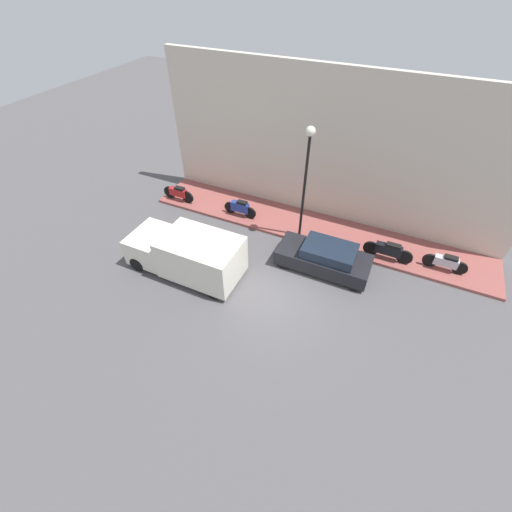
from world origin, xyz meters
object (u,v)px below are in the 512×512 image
at_px(parked_car, 325,258).
at_px(scooter_silver, 446,262).
at_px(motorcycle_black, 388,250).
at_px(motorcycle_red, 178,193).
at_px(delivery_van, 186,253).
at_px(motorcycle_blue, 240,208).
at_px(streetlamp, 307,164).

bearing_deg(parked_car, scooter_silver, -67.68).
height_order(parked_car, motorcycle_black, parked_car).
xyz_separation_m(parked_car, motorcycle_red, (1.67, 8.63, -0.02)).
distance_m(motorcycle_black, scooter_silver, 2.35).
xyz_separation_m(parked_car, motorcycle_black, (1.63, -2.40, 0.00)).
relative_size(delivery_van, motorcycle_red, 2.69).
bearing_deg(motorcycle_blue, motorcycle_red, 92.19).
distance_m(motorcycle_red, scooter_silver, 13.37).
relative_size(motorcycle_blue, streetlamp, 0.33).
xyz_separation_m(motorcycle_red, motorcycle_black, (-0.04, -11.03, 0.02)).
xyz_separation_m(motorcycle_blue, streetlamp, (-0.21, -3.29, 3.23)).
relative_size(delivery_van, motorcycle_black, 2.32).
relative_size(parked_car, scooter_silver, 2.22).
distance_m(delivery_van, motorcycle_red, 5.43).
bearing_deg(parked_car, delivery_van, 116.03).
bearing_deg(motorcycle_blue, motorcycle_black, -91.38).
bearing_deg(motorcycle_red, streetlamp, -90.60).
height_order(motorcycle_red, streetlamp, streetlamp).
bearing_deg(motorcycle_red, parked_car, -100.95).
height_order(delivery_van, scooter_silver, delivery_van).
height_order(motorcycle_black, scooter_silver, motorcycle_black).
height_order(parked_car, motorcycle_blue, parked_car).
relative_size(parked_car, motorcycle_black, 1.87).
distance_m(parked_car, delivery_van, 5.86).
bearing_deg(delivery_van, motorcycle_black, -61.26).
bearing_deg(motorcycle_black, parked_car, 124.22).
bearing_deg(scooter_silver, streetlamp, 93.07).
bearing_deg(streetlamp, parked_car, -133.67).
xyz_separation_m(motorcycle_red, motorcycle_blue, (0.14, -3.66, 0.01)).
relative_size(parked_car, motorcycle_red, 2.16).
distance_m(delivery_van, streetlamp, 6.20).
height_order(motorcycle_red, scooter_silver, motorcycle_red).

